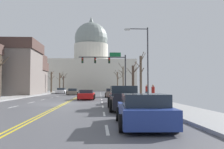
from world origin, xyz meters
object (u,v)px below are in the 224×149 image
(street_lamp_right, at_px, (144,57))
(bicycle_parked, at_px, (157,98))
(sedan_near_00, at_px, (111,93))
(sedan_oncoming_00, at_px, (73,92))
(pedestrian_00, at_px, (147,91))
(sedan_near_02, at_px, (123,98))
(pedestrian_01, at_px, (153,92))
(signal_gantry, at_px, (109,64))
(sedan_near_04, at_px, (143,111))
(sedan_near_01, at_px, (87,95))
(sedan_oncoming_01, at_px, (61,91))
(pickup_truck_near_03, at_px, (124,99))

(street_lamp_right, distance_m, bicycle_parked, 4.66)
(sedan_near_00, bearing_deg, sedan_oncoming_00, 124.21)
(pedestrian_00, distance_m, bicycle_parked, 5.84)
(sedan_near_02, height_order, sedan_oncoming_00, sedan_oncoming_00)
(street_lamp_right, height_order, pedestrian_01, street_lamp_right)
(signal_gantry, relative_size, pedestrian_00, 4.70)
(sedan_near_02, relative_size, pedestrian_01, 2.82)
(signal_gantry, xyz_separation_m, sedan_near_02, (0.55, -18.31, -4.74))
(sedan_near_00, relative_size, pedestrian_01, 2.59)
(signal_gantry, xyz_separation_m, sedan_oncoming_00, (-6.59, 5.61, -4.74))
(sedan_near_04, relative_size, bicycle_parked, 2.57)
(pedestrian_00, relative_size, bicycle_parked, 0.95)
(sedan_near_04, bearing_deg, sedan_near_01, 99.30)
(sedan_near_00, height_order, pedestrian_01, pedestrian_01)
(sedan_near_04, distance_m, pedestrian_01, 15.86)
(sedan_oncoming_01, bearing_deg, sedan_near_01, -74.77)
(signal_gantry, bearing_deg, street_lamp_right, -79.28)
(sedan_near_02, height_order, sedan_near_04, sedan_near_04)
(sedan_near_02, bearing_deg, street_lamp_right, 43.16)
(signal_gantry, xyz_separation_m, pedestrian_01, (3.98, -15.59, -4.25))
(street_lamp_right, xyz_separation_m, sedan_near_04, (-2.87, -14.99, -4.04))
(sedan_near_04, xyz_separation_m, sedan_oncoming_00, (-6.75, 36.58, -0.06))
(sedan_near_01, bearing_deg, sedan_near_02, -63.65)
(sedan_near_00, height_order, sedan_oncoming_01, sedan_near_00)
(sedan_near_00, xyz_separation_m, pickup_truck_near_03, (-0.09, -19.41, 0.13))
(pedestrian_01, bearing_deg, sedan_oncoming_00, 116.51)
(signal_gantry, distance_m, sedan_near_04, 31.33)
(pedestrian_00, bearing_deg, signal_gantry, 108.36)
(pedestrian_00, bearing_deg, bicycle_parked, -91.81)
(sedan_near_02, xyz_separation_m, sedan_oncoming_01, (-10.70, 33.19, 0.02))
(pickup_truck_near_03, relative_size, sedan_oncoming_00, 1.24)
(street_lamp_right, height_order, sedan_near_00, street_lamp_right)
(street_lamp_right, distance_m, sedan_near_04, 15.79)
(street_lamp_right, distance_m, pedestrian_00, 5.37)
(pedestrian_00, bearing_deg, pedestrian_01, -90.52)
(signal_gantry, height_order, pedestrian_00, signal_gantry)
(sedan_oncoming_00, height_order, pedestrian_00, pedestrian_00)
(sedan_near_01, height_order, pickup_truck_near_03, pickup_truck_near_03)
(sedan_near_04, height_order, pedestrian_01, pedestrian_01)
(sedan_oncoming_01, distance_m, pedestrian_00, 30.47)
(signal_gantry, distance_m, street_lamp_right, 16.28)
(sedan_near_00, distance_m, sedan_near_04, 26.57)
(pickup_truck_near_03, distance_m, sedan_oncoming_01, 40.04)
(street_lamp_right, bearing_deg, sedan_near_02, -136.84)
(sedan_near_01, bearing_deg, sedan_oncoming_00, 101.86)
(sedan_near_00, bearing_deg, sedan_near_02, -88.61)
(pickup_truck_near_03, relative_size, sedan_oncoming_01, 1.29)
(bicycle_parked, bearing_deg, sedan_near_02, -172.96)
(sedan_near_01, height_order, sedan_near_02, sedan_near_01)
(signal_gantry, relative_size, sedan_oncoming_00, 1.74)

